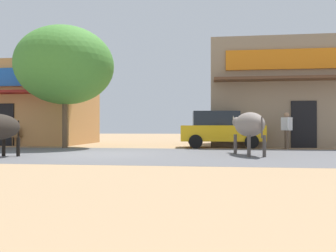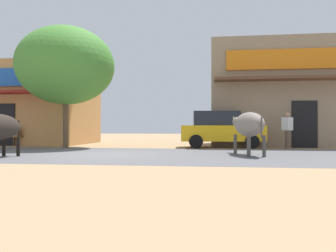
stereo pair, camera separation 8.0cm
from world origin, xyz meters
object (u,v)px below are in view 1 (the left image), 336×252
object	(u,v)px
roadside_tree	(65,66)
parked_hatchback_car	(219,129)
cafe_chair_by_doorway	(17,136)
pedestrian_by_shop	(287,128)
cow_far_dark	(248,125)

from	to	relation	value
roadside_tree	parked_hatchback_car	world-z (taller)	roadside_tree
roadside_tree	cafe_chair_by_doorway	size ratio (longest dim) A/B	5.90
roadside_tree	cafe_chair_by_doorway	distance (m)	4.53
roadside_tree	cafe_chair_by_doorway	bearing A→B (deg)	158.34
roadside_tree	pedestrian_by_shop	xyz separation A→B (m)	(9.70, 0.53, -2.77)
cow_far_dark	cafe_chair_by_doorway	world-z (taller)	cow_far_dark
cow_far_dark	cafe_chair_by_doorway	xyz separation A→B (m)	(-10.71, 4.48, -0.48)
cafe_chair_by_doorway	pedestrian_by_shop	bearing A→B (deg)	-2.99
roadside_tree	parked_hatchback_car	bearing A→B (deg)	9.36
roadside_tree	pedestrian_by_shop	world-z (taller)	roadside_tree
cow_far_dark	pedestrian_by_shop	size ratio (longest dim) A/B	1.71
cow_far_dark	pedestrian_by_shop	xyz separation A→B (m)	(2.00, 3.81, -0.09)
cow_far_dark	pedestrian_by_shop	distance (m)	4.30
parked_hatchback_car	cow_far_dark	xyz separation A→B (m)	(0.83, -4.41, 0.15)
cow_far_dark	pedestrian_by_shop	bearing A→B (deg)	62.35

